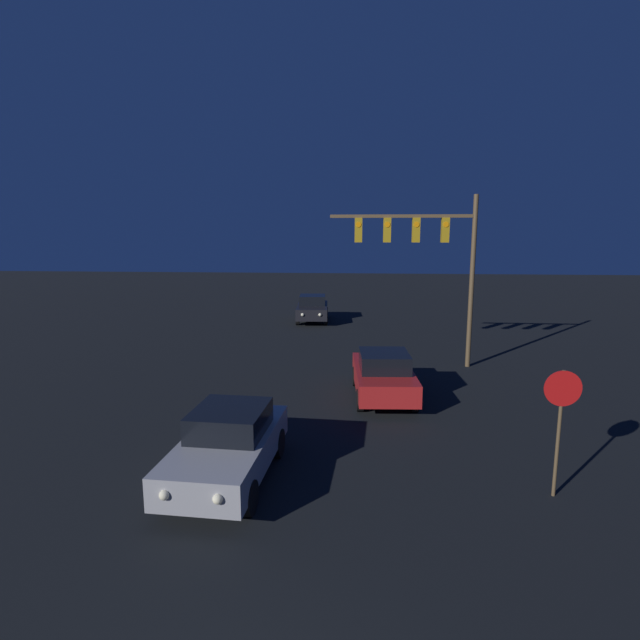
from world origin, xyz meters
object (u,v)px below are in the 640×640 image
object	(u,v)px
car_near	(228,445)
car_far	(312,308)
car_mid	(383,375)
stop_sign	(561,410)
traffic_signal_mast	(427,248)

from	to	relation	value
car_near	car_far	xyz separation A→B (m)	(-0.07, 18.81, 0.00)
car_mid	stop_sign	bearing A→B (deg)	-64.92
car_mid	traffic_signal_mast	bearing A→B (deg)	63.09
stop_sign	car_mid	bearing A→B (deg)	118.74
traffic_signal_mast	car_mid	bearing A→B (deg)	-113.26
car_mid	stop_sign	xyz separation A→B (m)	(3.08, -5.62, 1.01)
car_near	car_mid	xyz separation A→B (m)	(3.42, 5.46, 0.00)
car_mid	stop_sign	size ratio (longest dim) A/B	1.61
car_near	stop_sign	size ratio (longest dim) A/B	1.61
car_near	traffic_signal_mast	xyz separation A→B (m)	(5.14, 9.45, 3.77)
car_far	traffic_signal_mast	size ratio (longest dim) A/B	0.63
car_near	car_mid	world-z (taller)	same
car_mid	traffic_signal_mast	size ratio (longest dim) A/B	0.63
car_near	car_mid	bearing A→B (deg)	-118.94
car_near	traffic_signal_mast	distance (m)	11.40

